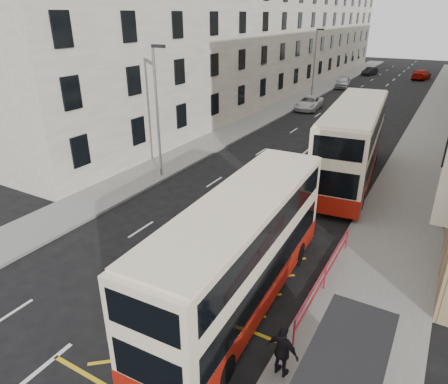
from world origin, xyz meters
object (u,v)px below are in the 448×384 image
Objects in this scene: white_van at (309,103)px; car_silver at (343,82)px; street_lamp_near at (157,106)px; pedestrian_far at (283,351)px; car_dark at (370,71)px; street_lamp_far at (315,60)px; double_decker_front at (241,251)px; double_decker_rear at (352,143)px; car_red at (421,74)px.

white_van is 16.13m from car_silver.
street_lamp_near is 17.01m from pedestrian_far.
street_lamp_far is at bearing -80.96° from car_dark.
car_silver is (-11.55, 50.99, -0.21)m from pedestrian_far.
white_van is (-8.49, 32.47, -1.47)m from double_decker_front.
car_silver is at bearing 88.36° from street_lamp_near.
street_lamp_near is 12.06m from double_decker_rear.
street_lamp_far is 1.73× the size of car_silver.
pedestrian_far is (2.15, -16.15, -1.46)m from double_decker_rear.
double_decker_front is (10.10, -8.33, -2.46)m from street_lamp_near.
pedestrian_far reaches higher than white_van.
car_silver reaches higher than white_van.
white_van is 0.96× the size of car_red.
car_red is (10.03, 24.64, -3.87)m from street_lamp_far.
car_silver is 1.19× the size of car_dark.
double_decker_front is 33.59m from white_van.
white_van is at bearing 81.13° from car_red.
car_red is (10.03, 54.64, -3.87)m from street_lamp_near.
street_lamp_near is 1.51× the size of car_red.
street_lamp_far reaches higher than car_dark.
car_silver is at bearing 64.85° from car_red.
white_van is 1.31× the size of car_dark.
car_silver is at bearing 83.61° from street_lamp_far.
street_lamp_near is 1.57× the size of white_van.
street_lamp_far is 26.07m from car_dark.
car_red is (8.42, 30.50, 0.06)m from white_van.
double_decker_rear reaches higher than car_silver.
car_red is (8.23, -1.06, 0.13)m from car_dark.
double_decker_front is 2.12× the size of white_van.
car_dark is at bearing 94.96° from double_decker_front.
double_decker_rear is at bearing 27.22° from street_lamp_near.
double_decker_front is at bearing -87.07° from car_silver.
street_lamp_near reaches higher than double_decker_rear.
car_silver is (1.15, 40.26, -3.85)m from street_lamp_near.
double_decker_front is 2.33× the size of car_silver.
white_van is at bearing -95.86° from car_silver.
street_lamp_far is at bearing -63.18° from pedestrian_far.
double_decker_front is at bearing -79.95° from white_van.
pedestrian_far is at bearing -67.63° from car_dark.
street_lamp_near is 55.87m from car_dark.
double_decker_rear is 36.12m from car_silver.
car_dark is at bearing 85.05° from white_van.
car_red is (-2.67, 65.36, -0.24)m from pedestrian_far.
street_lamp_far is 26.83m from double_decker_rear.
double_decker_front is 13.77m from double_decker_rear.
car_red reaches higher than car_dark.
street_lamp_far is at bearing 107.43° from double_decker_rear.
car_red reaches higher than white_van.
double_decker_rear is 2.43× the size of white_van.
street_lamp_near is 4.69× the size of pedestrian_far.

